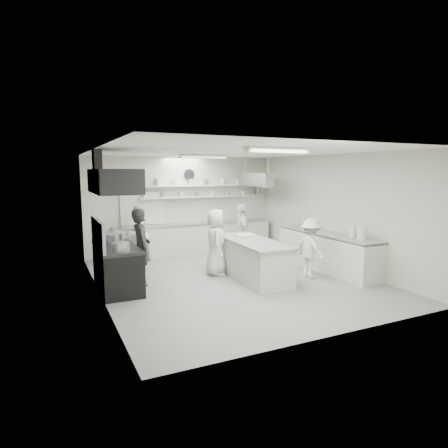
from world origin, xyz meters
name	(u,v)px	position (x,y,z in m)	size (l,w,h in m)	color
floor	(232,280)	(0.00, 0.00, -0.01)	(6.00, 7.00, 0.02)	gray
ceiling	(233,151)	(0.00, 0.00, 3.01)	(6.00, 7.00, 0.02)	white
wall_back	(183,205)	(0.00, 3.50, 1.50)	(6.00, 0.04, 3.00)	beige
wall_front	(336,242)	(0.00, -3.50, 1.50)	(6.00, 0.04, 3.00)	beige
wall_left	(98,225)	(-3.00, 0.00, 1.50)	(0.04, 7.00, 3.00)	beige
wall_right	(333,211)	(3.00, 0.00, 1.50)	(0.04, 7.00, 3.00)	beige
stove	(117,269)	(-2.60, 0.40, 0.45)	(0.80, 1.80, 0.90)	black
exhaust_hood	(114,181)	(-2.60, 0.40, 2.35)	(0.85, 2.00, 0.50)	#262629
back_counter	(196,238)	(0.30, 3.20, 0.46)	(5.00, 0.60, 0.92)	silver
shelf_lower	(205,197)	(0.70, 3.37, 1.75)	(4.20, 0.26, 0.04)	silver
shelf_upper	(205,186)	(0.70, 3.37, 2.10)	(4.20, 0.26, 0.04)	silver
pass_through_window	(142,208)	(-1.30, 3.48, 1.45)	(1.30, 0.04, 1.00)	black
wall_clock	(189,175)	(0.20, 3.46, 2.45)	(0.32, 0.32, 0.05)	white
right_counter	(327,252)	(2.65, -0.20, 0.47)	(0.74, 3.30, 0.94)	silver
pot_rack	(256,179)	(2.00, 2.40, 2.30)	(0.30, 1.60, 0.40)	#A5A7B0
light_fixture_front	(276,150)	(0.00, -1.80, 2.94)	(1.30, 0.25, 0.10)	silver
light_fixture_rear	(203,157)	(0.00, 1.80, 2.94)	(1.30, 0.25, 0.10)	silver
prep_island	(253,260)	(0.48, -0.13, 0.44)	(0.89, 2.38, 0.88)	silver
stove_pot	(114,240)	(-2.60, 0.73, 1.04)	(0.43, 0.43, 0.27)	#A5A7B0
cook_stove	(141,247)	(-2.05, 0.50, 0.87)	(0.63, 0.41, 1.73)	#252526
cook_back	(138,234)	(-1.61, 2.73, 0.80)	(0.78, 0.61, 1.60)	silver
cook_island_left	(216,242)	(-0.18, 0.57, 0.82)	(0.80, 0.52, 1.63)	silver
cook_island_right	(242,233)	(1.03, 1.49, 0.82)	(0.96, 0.40, 1.65)	silver
cook_right	(311,249)	(1.77, -0.67, 0.72)	(0.93, 0.53, 1.44)	silver
bowl_island_a	(267,246)	(0.48, -0.75, 0.91)	(0.23, 0.23, 0.06)	#A5A7B0
bowl_island_b	(256,238)	(0.73, 0.15, 0.91)	(0.21, 0.21, 0.06)	silver
bowl_right	(351,238)	(2.65, -1.05, 0.97)	(0.25, 0.25, 0.06)	silver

